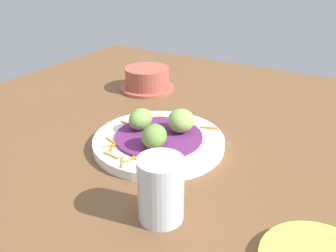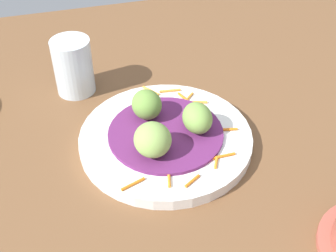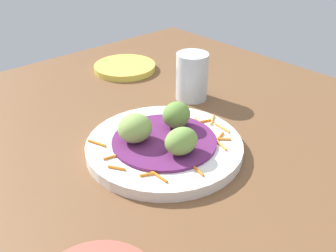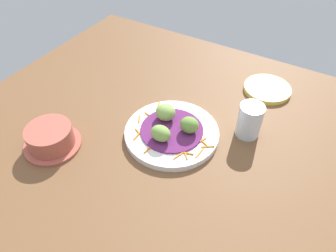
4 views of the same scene
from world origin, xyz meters
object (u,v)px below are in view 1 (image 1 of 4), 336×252
at_px(guac_scoop_center, 154,136).
at_px(guac_scoop_right, 181,121).
at_px(guac_scoop_left, 141,119).
at_px(water_glass, 161,189).
at_px(terracotta_bowl, 147,79).
at_px(main_plate, 159,142).

xyz_separation_m(guac_scoop_center, guac_scoop_right, (0.01, 0.08, 0.00)).
relative_size(guac_scoop_left, guac_scoop_center, 1.09).
xyz_separation_m(guac_scoop_center, water_glass, (0.09, -0.13, 0.00)).
height_order(guac_scoop_left, water_glass, water_glass).
bearing_deg(water_glass, guac_scoop_right, 111.58).
height_order(guac_scoop_left, terracotta_bowl, guac_scoop_left).
height_order(terracotta_bowl, water_glass, water_glass).
distance_m(guac_scoop_right, terracotta_bowl, 0.31).
bearing_deg(guac_scoop_center, terracotta_bowl, 125.54).
distance_m(main_plate, water_glass, 0.21).
xyz_separation_m(guac_scoop_left, water_glass, (0.16, -0.18, 0.00)).
bearing_deg(water_glass, guac_scoop_center, 125.72).
height_order(main_plate, guac_scoop_left, guac_scoop_left).
height_order(main_plate, guac_scoop_right, guac_scoop_right).
height_order(main_plate, guac_scoop_center, guac_scoop_center).
bearing_deg(water_glass, guac_scoop_left, 131.16).
relative_size(guac_scoop_center, terracotta_bowl, 0.34).
relative_size(main_plate, water_glass, 2.66).
relative_size(terracotta_bowl, water_glass, 1.55).
bearing_deg(guac_scoop_left, guac_scoop_right, 22.15).
bearing_deg(main_plate, terracotta_bowl, 127.49).
distance_m(main_plate, guac_scoop_left, 0.06).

